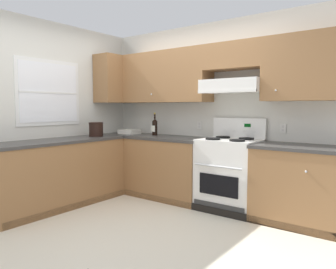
% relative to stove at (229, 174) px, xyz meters
% --- Properties ---
extents(ground_plane, '(7.04, 7.04, 0.00)m').
position_rel_stove_xyz_m(ground_plane, '(-0.67, -1.25, -0.48)').
color(ground_plane, beige).
extents(wall_back, '(4.68, 0.57, 2.55)m').
position_rel_stove_xyz_m(wall_back, '(-0.27, 0.27, 1.00)').
color(wall_back, silver).
rests_on(wall_back, ground_plane).
extents(wall_left, '(0.47, 4.00, 2.55)m').
position_rel_stove_xyz_m(wall_left, '(-2.27, -1.03, 0.87)').
color(wall_left, silver).
rests_on(wall_left, ground_plane).
extents(counter_back_run, '(3.60, 0.65, 0.91)m').
position_rel_stove_xyz_m(counter_back_run, '(-0.53, -0.01, -0.03)').
color(counter_back_run, olive).
rests_on(counter_back_run, ground_plane).
extents(counter_left_run, '(0.63, 1.91, 0.91)m').
position_rel_stove_xyz_m(counter_left_run, '(-1.92, -1.26, -0.03)').
color(counter_left_run, olive).
rests_on(counter_left_run, ground_plane).
extents(stove, '(0.76, 0.62, 1.20)m').
position_rel_stove_xyz_m(stove, '(0.00, 0.00, 0.00)').
color(stove, white).
rests_on(stove, ground_plane).
extents(wine_bottle, '(0.08, 0.08, 0.35)m').
position_rel_stove_xyz_m(wine_bottle, '(-1.32, 0.07, 0.57)').
color(wine_bottle, black).
rests_on(wine_bottle, counter_back_run).
extents(bowl, '(0.31, 0.25, 0.07)m').
position_rel_stove_xyz_m(bowl, '(-1.83, 0.05, 0.45)').
color(bowl, white).
rests_on(bowl, counter_back_run).
extents(bucket, '(0.22, 0.22, 0.21)m').
position_rel_stove_xyz_m(bucket, '(-1.89, -0.61, 0.54)').
color(bucket, black).
rests_on(bucket, counter_left_run).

